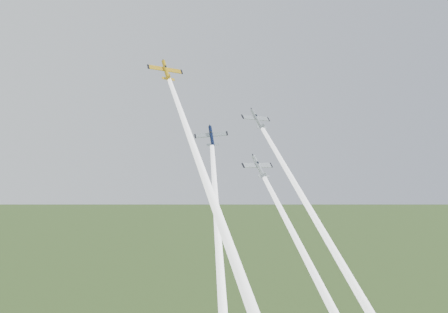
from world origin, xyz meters
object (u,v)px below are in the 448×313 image
plane_navy (211,136)px  plane_silver_right (257,119)px  plane_silver_low (259,167)px  plane_yellow (166,70)px

plane_navy → plane_silver_right: 13.67m
plane_silver_right → plane_silver_low: size_ratio=1.03×
plane_navy → plane_silver_right: plane_silver_right is taller
plane_yellow → plane_silver_right: size_ratio=1.07×
plane_navy → plane_silver_low: size_ratio=0.97×
plane_yellow → plane_silver_low: 31.60m
plane_yellow → plane_navy: size_ratio=1.13×
plane_silver_low → plane_navy: bearing=125.5°
plane_navy → plane_yellow: bearing=159.2°
plane_yellow → plane_silver_right: bearing=-14.8°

